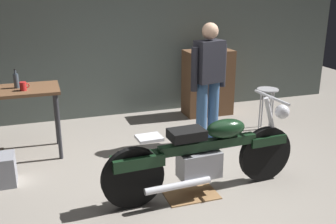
{
  "coord_description": "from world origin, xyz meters",
  "views": [
    {
      "loc": [
        -1.41,
        -3.62,
        2.14
      ],
      "look_at": [
        0.04,
        0.7,
        0.65
      ],
      "focal_mm": 41.9,
      "sensor_mm": 36.0,
      "label": 1
    }
  ],
  "objects_px": {
    "wooden_dresser": "(208,83)",
    "bottle": "(16,80)",
    "shop_stool": "(267,98)",
    "motorcycle": "(205,154)",
    "mug_red_diner": "(23,86)",
    "person_standing": "(209,79)"
  },
  "relations": [
    {
      "from": "person_standing",
      "to": "shop_stool",
      "type": "bearing_deg",
      "value": 177.72
    },
    {
      "from": "motorcycle",
      "to": "bottle",
      "type": "height_order",
      "value": "bottle"
    },
    {
      "from": "motorcycle",
      "to": "shop_stool",
      "type": "bearing_deg",
      "value": 38.58
    },
    {
      "from": "motorcycle",
      "to": "mug_red_diner",
      "type": "distance_m",
      "value": 2.39
    },
    {
      "from": "shop_stool",
      "to": "bottle",
      "type": "relative_size",
      "value": 2.66
    },
    {
      "from": "person_standing",
      "to": "wooden_dresser",
      "type": "bearing_deg",
      "value": -127.87
    },
    {
      "from": "motorcycle",
      "to": "wooden_dresser",
      "type": "bearing_deg",
      "value": 62.3
    },
    {
      "from": "motorcycle",
      "to": "mug_red_diner",
      "type": "bearing_deg",
      "value": 136.06
    },
    {
      "from": "person_standing",
      "to": "mug_red_diner",
      "type": "height_order",
      "value": "person_standing"
    },
    {
      "from": "mug_red_diner",
      "to": "shop_stool",
      "type": "bearing_deg",
      "value": -0.51
    },
    {
      "from": "mug_red_diner",
      "to": "bottle",
      "type": "xyz_separation_m",
      "value": [
        -0.08,
        0.16,
        0.04
      ]
    },
    {
      "from": "motorcycle",
      "to": "wooden_dresser",
      "type": "height_order",
      "value": "wooden_dresser"
    },
    {
      "from": "shop_stool",
      "to": "wooden_dresser",
      "type": "distance_m",
      "value": 1.13
    },
    {
      "from": "shop_stool",
      "to": "wooden_dresser",
      "type": "height_order",
      "value": "wooden_dresser"
    },
    {
      "from": "wooden_dresser",
      "to": "bottle",
      "type": "xyz_separation_m",
      "value": [
        -2.98,
        -0.8,
        0.45
      ]
    },
    {
      "from": "mug_red_diner",
      "to": "bottle",
      "type": "relative_size",
      "value": 0.48
    },
    {
      "from": "person_standing",
      "to": "shop_stool",
      "type": "height_order",
      "value": "person_standing"
    },
    {
      "from": "motorcycle",
      "to": "mug_red_diner",
      "type": "height_order",
      "value": "mug_red_diner"
    },
    {
      "from": "mug_red_diner",
      "to": "wooden_dresser",
      "type": "bearing_deg",
      "value": 18.23
    },
    {
      "from": "shop_stool",
      "to": "motorcycle",
      "type": "bearing_deg",
      "value": -138.31
    },
    {
      "from": "wooden_dresser",
      "to": "bottle",
      "type": "relative_size",
      "value": 4.56
    },
    {
      "from": "wooden_dresser",
      "to": "bottle",
      "type": "height_order",
      "value": "bottle"
    }
  ]
}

